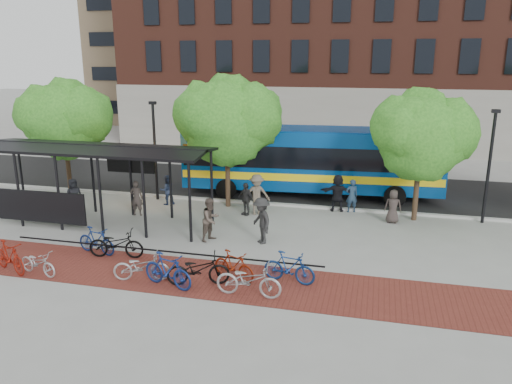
% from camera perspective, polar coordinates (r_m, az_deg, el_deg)
% --- Properties ---
extents(ground, '(160.00, 160.00, 0.00)m').
position_cam_1_polar(ground, '(21.52, 1.89, -4.66)').
color(ground, '#9E9E99').
rests_on(ground, ground).
extents(asphalt_street, '(160.00, 8.00, 0.01)m').
position_cam_1_polar(asphalt_street, '(29.04, 5.21, 0.61)').
color(asphalt_street, black).
rests_on(asphalt_street, ground).
extents(curb, '(160.00, 0.25, 0.12)m').
position_cam_1_polar(curb, '(25.22, 3.80, -1.51)').
color(curb, '#B7B7B2').
rests_on(curb, ground).
extents(brick_strip, '(24.00, 3.00, 0.01)m').
position_cam_1_polar(brick_strip, '(17.63, -8.06, -9.47)').
color(brick_strip, maroon).
rests_on(brick_strip, ground).
extents(bike_rack_rail, '(12.00, 0.05, 0.95)m').
position_cam_1_polar(bike_rack_rail, '(18.87, -10.74, -7.89)').
color(bike_rack_rail, black).
rests_on(bike_rack_rail, ground).
extents(building_brick, '(55.00, 14.00, 20.00)m').
position_cam_1_polar(building_brick, '(46.23, 22.23, 17.54)').
color(building_brick, '#5D2C20').
rests_on(building_brick, ground).
extents(bus_shelter, '(10.60, 3.07, 3.60)m').
position_cam_1_polar(bus_shelter, '(23.31, -18.30, 3.79)').
color(bus_shelter, black).
rests_on(bus_shelter, ground).
extents(tree_a, '(4.90, 4.00, 6.18)m').
position_cam_1_polar(tree_a, '(28.35, -20.96, 8.03)').
color(tree_a, '#382619').
rests_on(tree_a, ground).
extents(tree_b, '(5.15, 4.20, 6.47)m').
position_cam_1_polar(tree_b, '(24.37, -3.10, 8.49)').
color(tree_b, '#382619').
rests_on(tree_b, ground).
extents(tree_c, '(4.66, 3.80, 5.92)m').
position_cam_1_polar(tree_c, '(23.44, 18.58, 6.45)').
color(tree_c, '#382619').
rests_on(tree_c, ground).
extents(lamp_post_left, '(0.35, 0.20, 5.12)m').
position_cam_1_polar(lamp_post_left, '(26.33, -11.48, 4.95)').
color(lamp_post_left, black).
rests_on(lamp_post_left, ground).
extents(lamp_post_right, '(0.35, 0.20, 5.12)m').
position_cam_1_polar(lamp_post_right, '(24.31, 25.12, 2.95)').
color(lamp_post_right, black).
rests_on(lamp_post_right, ground).
extents(bus, '(13.71, 4.02, 3.65)m').
position_cam_1_polar(bus, '(26.88, 6.30, 3.96)').
color(bus, '#07418B').
rests_on(bus, ground).
extents(bike_1, '(1.95, 1.23, 1.14)m').
position_cam_1_polar(bike_1, '(19.55, -26.35, -6.65)').
color(bike_1, maroon).
rests_on(bike_1, ground).
extents(bike_2, '(1.75, 0.96, 0.87)m').
position_cam_1_polar(bike_2, '(18.96, -23.66, -7.42)').
color(bike_2, '#B1B1B3').
rests_on(bike_2, ground).
extents(bike_3, '(1.83, 0.88, 1.06)m').
position_cam_1_polar(bike_3, '(20.07, -17.78, -5.31)').
color(bike_3, navy).
rests_on(bike_3, ground).
extents(bike_4, '(2.17, 1.04, 1.10)m').
position_cam_1_polar(bike_4, '(19.48, -15.70, -5.71)').
color(bike_4, black).
rests_on(bike_4, ground).
extents(bike_6, '(2.01, 1.12, 1.00)m').
position_cam_1_polar(bike_6, '(17.38, -12.97, -8.30)').
color(bike_6, '#9A9A9D').
rests_on(bike_6, ground).
extents(bike_7, '(2.02, 1.10, 1.17)m').
position_cam_1_polar(bike_7, '(16.71, -10.07, -8.81)').
color(bike_7, navy).
rests_on(bike_7, ground).
extents(bike_8, '(2.20, 1.34, 1.09)m').
position_cam_1_polar(bike_8, '(16.74, -6.63, -8.77)').
color(bike_8, black).
rests_on(bike_8, ground).
extents(bike_9, '(1.73, 1.08, 1.01)m').
position_cam_1_polar(bike_9, '(17.04, -2.56, -8.38)').
color(bike_9, maroon).
rests_on(bike_9, ground).
extents(bike_10, '(2.12, 0.76, 1.11)m').
position_cam_1_polar(bike_10, '(15.88, -0.84, -10.01)').
color(bike_10, '#9F9FA2').
rests_on(bike_10, ground).
extents(bike_11, '(1.87, 0.82, 1.09)m').
position_cam_1_polar(bike_11, '(16.81, 3.82, -8.60)').
color(bike_11, navy).
rests_on(bike_11, ground).
extents(pedestrian_0, '(0.90, 0.96, 1.65)m').
position_cam_1_polar(pedestrian_0, '(25.65, -20.10, -0.36)').
color(pedestrian_0, black).
rests_on(pedestrian_0, ground).
extents(pedestrian_1, '(0.66, 0.46, 1.70)m').
position_cam_1_polar(pedestrian_1, '(24.21, -13.49, -0.68)').
color(pedestrian_1, '#39312D').
rests_on(pedestrian_1, ground).
extents(pedestrian_2, '(0.94, 0.92, 1.53)m').
position_cam_1_polar(pedestrian_2, '(25.70, -10.13, 0.23)').
color(pedestrian_2, navy).
rests_on(pedestrian_2, ground).
extents(pedestrian_3, '(1.45, 1.17, 1.96)m').
position_cam_1_polar(pedestrian_3, '(23.66, 0.08, -0.29)').
color(pedestrian_3, '#63594A').
rests_on(pedestrian_3, ground).
extents(pedestrian_4, '(1.00, 0.78, 1.58)m').
position_cam_1_polar(pedestrian_4, '(23.65, -1.18, -0.79)').
color(pedestrian_4, '#292929').
rests_on(pedestrian_4, ground).
extents(pedestrian_5, '(1.73, 0.66, 1.83)m').
position_cam_1_polar(pedestrian_5, '(24.51, 9.31, -0.10)').
color(pedestrian_5, black).
rests_on(pedestrian_5, ground).
extents(pedestrian_6, '(0.77, 0.52, 1.55)m').
position_cam_1_polar(pedestrian_6, '(23.36, 15.39, -1.59)').
color(pedestrian_6, '#3B322F').
rests_on(pedestrian_6, ground).
extents(pedestrian_7, '(0.69, 0.57, 1.63)m').
position_cam_1_polar(pedestrian_7, '(24.50, 10.88, -0.43)').
color(pedestrian_7, '#21364D').
rests_on(pedestrian_7, ground).
extents(pedestrian_8, '(0.98, 1.08, 1.80)m').
position_cam_1_polar(pedestrian_8, '(20.43, -5.19, -3.14)').
color(pedestrian_8, brown).
rests_on(pedestrian_8, ground).
extents(pedestrian_9, '(1.32, 1.40, 1.90)m').
position_cam_1_polar(pedestrian_9, '(20.05, 0.62, -3.29)').
color(pedestrian_9, '#272727').
rests_on(pedestrian_9, ground).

